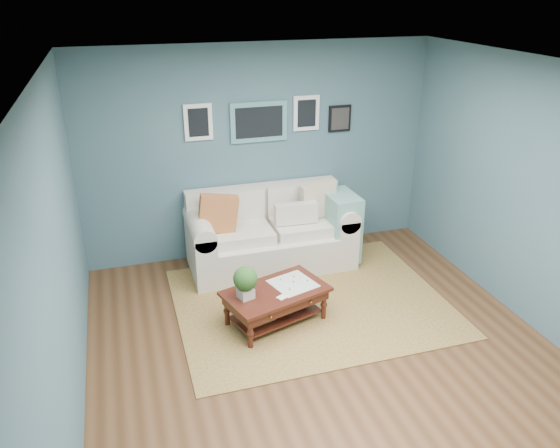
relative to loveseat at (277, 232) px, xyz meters
name	(u,v)px	position (x,y,z in m)	size (l,w,h in m)	color
room_shell	(332,228)	(-0.08, -1.97, 0.92)	(5.00, 5.02, 2.70)	brown
area_rug	(310,302)	(0.09, -1.04, -0.43)	(2.98, 2.39, 0.01)	brown
loveseat	(277,232)	(0.00, 0.00, 0.00)	(2.09, 0.95, 1.07)	beige
coffee_table	(271,297)	(-0.45, -1.30, -0.11)	(1.19, 0.90, 0.74)	black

